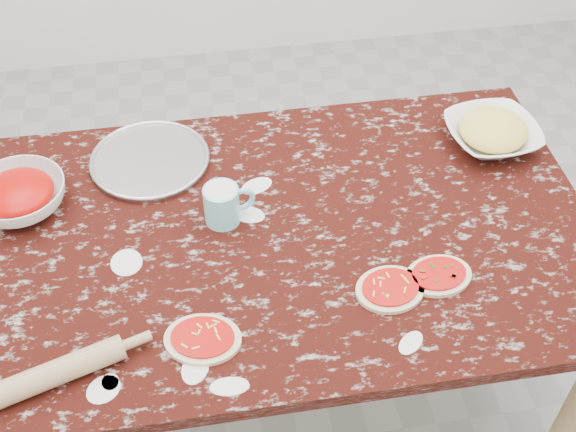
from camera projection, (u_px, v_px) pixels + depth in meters
The scene contains 10 objects.
ground at pixel (288, 383), 2.44m from camera, with size 4.00×4.00×0.00m, color gray.
worktable at pixel (288, 251), 1.96m from camera, with size 1.60×1.00×0.75m.
pizza_tray at pixel (150, 161), 2.07m from camera, with size 0.33×0.33×0.01m, color #B2B2B7.
sauce_bowl at pixel (19, 197), 1.93m from camera, with size 0.25×0.25×0.08m, color white.
cheese_bowl at pixel (492, 135), 2.12m from camera, with size 0.26×0.26×0.06m, color white.
flour_mug at pixel (223, 204), 1.88m from camera, with size 0.14×0.09×0.11m.
pizza_left at pixel (203, 339), 1.65m from camera, with size 0.20×0.17×0.02m.
pizza_mid at pixel (390, 289), 1.75m from camera, with size 0.19×0.16×0.02m.
pizza_right at pixel (439, 275), 1.78m from camera, with size 0.18×0.14×0.02m.
rolling_pin at pixel (60, 371), 1.57m from camera, with size 0.06×0.06×0.28m, color tan.
Camera 1 is at (-0.21, -1.28, 2.14)m, focal length 45.63 mm.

